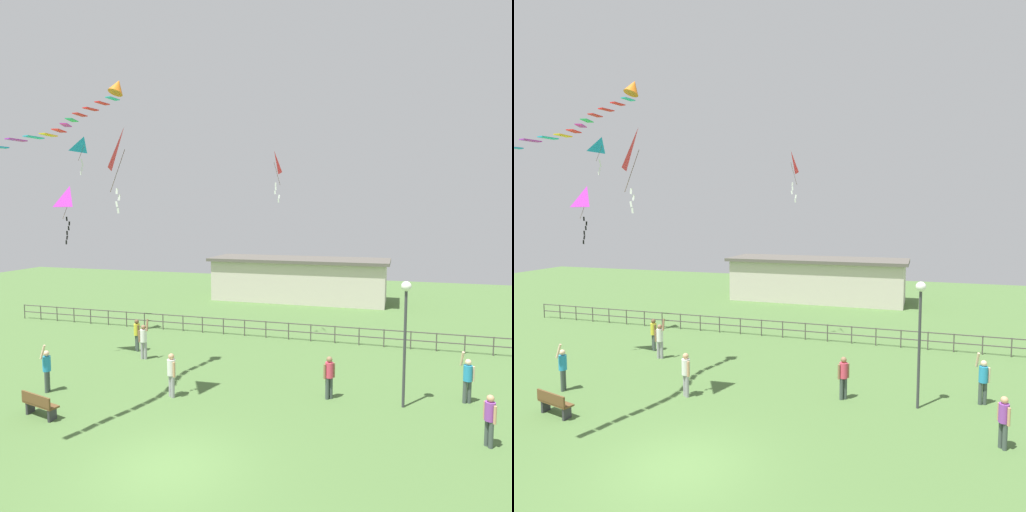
% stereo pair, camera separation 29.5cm
% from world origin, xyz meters
% --- Properties ---
extents(ground_plane, '(80.00, 80.00, 0.00)m').
position_xyz_m(ground_plane, '(0.00, 0.00, 0.00)').
color(ground_plane, '#4C7038').
extents(lamppost, '(0.36, 0.36, 4.59)m').
position_xyz_m(lamppost, '(6.16, 6.20, 3.32)').
color(lamppost, '#38383D').
rests_on(lamppost, ground_plane).
extents(park_bench, '(1.55, 0.76, 0.85)m').
position_xyz_m(park_bench, '(-5.78, 1.63, 0.46)').
color(park_bench, brown).
rests_on(park_bench, ground_plane).
extents(person_0, '(0.44, 0.33, 1.69)m').
position_xyz_m(person_0, '(-2.28, 4.60, 0.97)').
color(person_0, '#99999E').
rests_on(person_0, ground_plane).
extents(person_1, '(0.53, 0.31, 1.94)m').
position_xyz_m(person_1, '(8.41, 7.28, 0.97)').
color(person_1, '#3F4C47').
rests_on(person_1, ground_plane).
extents(person_2, '(0.31, 0.42, 1.60)m').
position_xyz_m(person_2, '(8.59, 3.90, 0.92)').
color(person_2, '#3F4C47').
rests_on(person_2, ground_plane).
extents(person_3, '(0.53, 0.31, 1.97)m').
position_xyz_m(person_3, '(-5.75, 8.47, 0.99)').
color(person_3, '#99999E').
rests_on(person_3, ground_plane).
extents(person_4, '(0.40, 0.36, 1.63)m').
position_xyz_m(person_4, '(3.49, 6.18, 0.94)').
color(person_4, '#3F4C47').
rests_on(person_4, ground_plane).
extents(person_5, '(0.41, 0.33, 1.63)m').
position_xyz_m(person_5, '(-6.78, 9.56, 0.94)').
color(person_5, '#3F4C47').
rests_on(person_5, ground_plane).
extents(person_6, '(0.31, 0.53, 1.94)m').
position_xyz_m(person_6, '(-7.18, 3.64, 0.97)').
color(person_6, '#3F4C47').
rests_on(person_6, ground_plane).
extents(kite_0, '(1.06, 0.79, 2.71)m').
position_xyz_m(kite_0, '(-9.01, 7.62, 7.63)').
color(kite_0, '#B22DB2').
extents(kite_1, '(0.99, 1.21, 2.91)m').
position_xyz_m(kite_1, '(-3.16, 3.16, 9.09)').
color(kite_1, red).
extents(kite_2, '(0.70, 1.01, 2.74)m').
position_xyz_m(kite_2, '(-0.64, 13.56, 9.63)').
color(kite_2, red).
extents(kite_3, '(0.78, 1.00, 1.99)m').
position_xyz_m(kite_3, '(-10.50, 10.77, 10.59)').
color(kite_3, '#198CD1').
extents(streamer_kite, '(1.19, 8.39, 4.23)m').
position_xyz_m(streamer_kite, '(-5.08, 4.81, 11.50)').
color(streamer_kite, orange).
extents(waterfront_railing, '(36.06, 0.06, 0.95)m').
position_xyz_m(waterfront_railing, '(-0.41, 14.00, 0.62)').
color(waterfront_railing, '#4C4742').
rests_on(waterfront_railing, ground_plane).
extents(pavilion_building, '(14.21, 4.75, 3.44)m').
position_xyz_m(pavilion_building, '(-1.86, 26.00, 1.74)').
color(pavilion_building, beige).
rests_on(pavilion_building, ground_plane).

